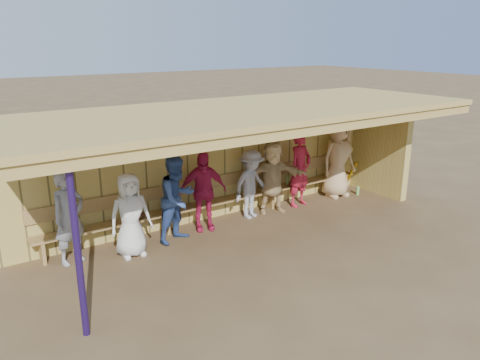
% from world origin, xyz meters
% --- Properties ---
extents(ground, '(90.00, 90.00, 0.00)m').
position_xyz_m(ground, '(0.00, 0.00, 0.00)').
color(ground, brown).
rests_on(ground, ground).
extents(player_a, '(0.70, 0.58, 1.63)m').
position_xyz_m(player_a, '(-3.16, 0.81, 0.81)').
color(player_a, gray).
rests_on(player_a, ground).
extents(player_b, '(0.75, 0.50, 1.51)m').
position_xyz_m(player_b, '(-2.21, 0.48, 0.76)').
color(player_b, silver).
rests_on(player_b, ground).
extents(player_c, '(0.97, 0.85, 1.67)m').
position_xyz_m(player_c, '(-1.23, 0.60, 0.83)').
color(player_c, '#355193').
rests_on(player_c, ground).
extents(player_d, '(1.02, 0.66, 1.61)m').
position_xyz_m(player_d, '(-0.57, 0.81, 0.80)').
color(player_d, '#BF1E4D').
rests_on(player_d, ground).
extents(player_e, '(1.05, 0.75, 1.48)m').
position_xyz_m(player_e, '(0.60, 0.81, 0.74)').
color(player_e, '#9D9CA4').
rests_on(player_e, ground).
extents(player_f, '(1.57, 0.91, 1.61)m').
position_xyz_m(player_f, '(1.17, 0.81, 0.81)').
color(player_f, '#D9B57A').
rests_on(player_f, ground).
extents(player_g, '(0.70, 0.53, 1.73)m').
position_xyz_m(player_g, '(1.96, 0.81, 0.87)').
color(player_g, '#AA1B31').
rests_on(player_g, ground).
extents(player_h, '(0.95, 0.65, 1.88)m').
position_xyz_m(player_h, '(3.16, 0.81, 0.94)').
color(player_h, tan).
rests_on(player_h, ground).
extents(dugout_structure, '(8.80, 3.20, 2.50)m').
position_xyz_m(dugout_structure, '(0.39, 0.69, 1.69)').
color(dugout_structure, tan).
rests_on(dugout_structure, ground).
extents(bench, '(7.60, 0.34, 0.93)m').
position_xyz_m(bench, '(0.00, 1.12, 0.53)').
color(bench, '#AC8649').
rests_on(bench, ground).
extents(dugout_equipment, '(6.99, 0.62, 0.80)m').
position_xyz_m(dugout_equipment, '(-1.06, 0.99, 0.49)').
color(dugout_equipment, gold).
rests_on(dugout_equipment, ground).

